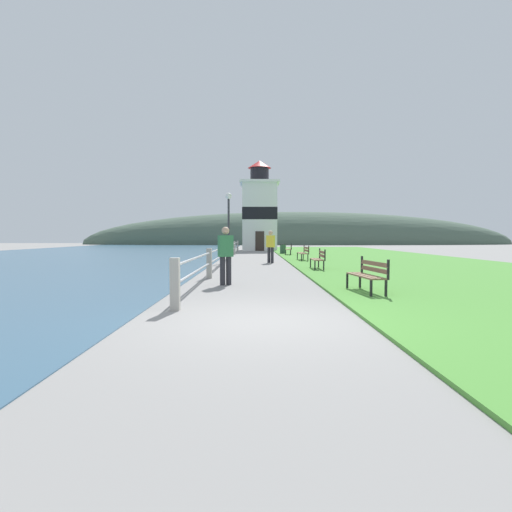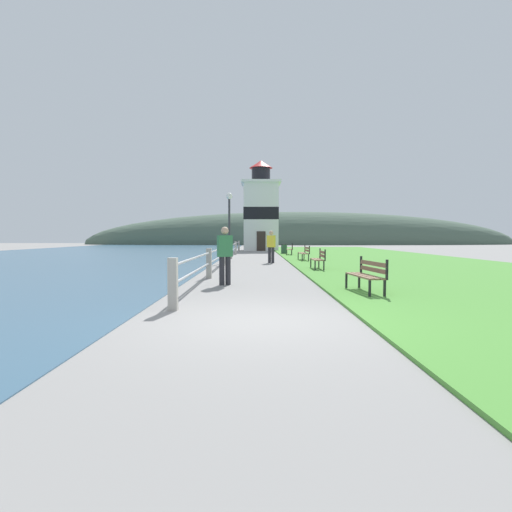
{
  "view_description": "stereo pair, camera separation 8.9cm",
  "coord_description": "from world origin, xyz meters",
  "px_view_note": "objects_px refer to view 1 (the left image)",
  "views": [
    {
      "loc": [
        -0.13,
        -6.97,
        1.49
      ],
      "look_at": [
        -0.0,
        17.05,
        0.3
      ],
      "focal_mm": 28.0,
      "sensor_mm": 36.0,
      "label": 1
    },
    {
      "loc": [
        -0.05,
        -6.97,
        1.49
      ],
      "look_at": [
        -0.0,
        17.05,
        0.3
      ],
      "focal_mm": 28.0,
      "sensor_mm": 36.0,
      "label": 2
    }
  ],
  "objects_px": {
    "park_bench_by_lighthouse": "(289,248)",
    "person_strolling": "(271,245)",
    "person_by_railing": "(226,254)",
    "trash_bin": "(283,249)",
    "park_bench_near": "(369,273)",
    "lighthouse": "(260,212)",
    "park_bench_midway": "(319,258)",
    "lamp_post": "(229,214)",
    "park_bench_far": "(304,252)"
  },
  "relations": [
    {
      "from": "person_strolling",
      "to": "park_bench_midway",
      "type": "bearing_deg",
      "value": -134.59
    },
    {
      "from": "trash_bin",
      "to": "park_bench_by_lighthouse",
      "type": "bearing_deg",
      "value": -80.39
    },
    {
      "from": "park_bench_near",
      "to": "lighthouse",
      "type": "relative_size",
      "value": 0.18
    },
    {
      "from": "park_bench_near",
      "to": "lamp_post",
      "type": "xyz_separation_m",
      "value": [
        -4.4,
        12.5,
        2.2
      ]
    },
    {
      "from": "park_bench_near",
      "to": "lamp_post",
      "type": "distance_m",
      "value": 13.44
    },
    {
      "from": "person_by_railing",
      "to": "trash_bin",
      "type": "distance_m",
      "value": 21.28
    },
    {
      "from": "person_by_railing",
      "to": "lamp_post",
      "type": "relative_size",
      "value": 0.45
    },
    {
      "from": "park_bench_midway",
      "to": "park_bench_far",
      "type": "relative_size",
      "value": 0.81
    },
    {
      "from": "lighthouse",
      "to": "person_by_railing",
      "type": "distance_m",
      "value": 30.53
    },
    {
      "from": "park_bench_midway",
      "to": "lighthouse",
      "type": "relative_size",
      "value": 0.17
    },
    {
      "from": "person_strolling",
      "to": "lighthouse",
      "type": "bearing_deg",
      "value": 23.57
    },
    {
      "from": "park_bench_midway",
      "to": "lighthouse",
      "type": "bearing_deg",
      "value": -83.52
    },
    {
      "from": "lighthouse",
      "to": "person_strolling",
      "type": "height_order",
      "value": "lighthouse"
    },
    {
      "from": "lighthouse",
      "to": "person_by_railing",
      "type": "height_order",
      "value": "lighthouse"
    },
    {
      "from": "person_strolling",
      "to": "park_bench_by_lighthouse",
      "type": "bearing_deg",
      "value": 10.97
    },
    {
      "from": "lighthouse",
      "to": "person_by_railing",
      "type": "xyz_separation_m",
      "value": [
        -1.47,
        -30.34,
        -3.13
      ]
    },
    {
      "from": "park_bench_by_lighthouse",
      "to": "lamp_post",
      "type": "distance_m",
      "value": 9.6
    },
    {
      "from": "park_bench_by_lighthouse",
      "to": "lighthouse",
      "type": "relative_size",
      "value": 0.18
    },
    {
      "from": "park_bench_near",
      "to": "park_bench_by_lighthouse",
      "type": "distance_m",
      "value": 20.85
    },
    {
      "from": "park_bench_by_lighthouse",
      "to": "person_strolling",
      "type": "relative_size",
      "value": 0.94
    },
    {
      "from": "park_bench_far",
      "to": "trash_bin",
      "type": "bearing_deg",
      "value": -87.13
    },
    {
      "from": "park_bench_far",
      "to": "park_bench_by_lighthouse",
      "type": "bearing_deg",
      "value": -88.85
    },
    {
      "from": "park_bench_by_lighthouse",
      "to": "trash_bin",
      "type": "relative_size",
      "value": 2.03
    },
    {
      "from": "lighthouse",
      "to": "person_strolling",
      "type": "bearing_deg",
      "value": -89.09
    },
    {
      "from": "lighthouse",
      "to": "lamp_post",
      "type": "xyz_separation_m",
      "value": [
        -2.04,
        -19.72,
        -1.36
      ]
    },
    {
      "from": "park_bench_far",
      "to": "lighthouse",
      "type": "relative_size",
      "value": 0.21
    },
    {
      "from": "trash_bin",
      "to": "park_bench_near",
      "type": "bearing_deg",
      "value": -88.64
    },
    {
      "from": "person_strolling",
      "to": "trash_bin",
      "type": "height_order",
      "value": "person_strolling"
    },
    {
      "from": "person_strolling",
      "to": "person_by_railing",
      "type": "distance_m",
      "value": 10.19
    },
    {
      "from": "park_bench_by_lighthouse",
      "to": "person_strolling",
      "type": "xyz_separation_m",
      "value": [
        -1.84,
        -8.92,
        0.44
      ]
    },
    {
      "from": "park_bench_midway",
      "to": "person_strolling",
      "type": "relative_size",
      "value": 0.9
    },
    {
      "from": "park_bench_near",
      "to": "trash_bin",
      "type": "distance_m",
      "value": 22.91
    },
    {
      "from": "park_bench_midway",
      "to": "lamp_post",
      "type": "relative_size",
      "value": 0.41
    },
    {
      "from": "park_bench_near",
      "to": "lighthouse",
      "type": "distance_m",
      "value": 32.51
    },
    {
      "from": "trash_bin",
      "to": "park_bench_far",
      "type": "bearing_deg",
      "value": -86.26
    },
    {
      "from": "park_bench_midway",
      "to": "lamp_post",
      "type": "xyz_separation_m",
      "value": [
        -4.31,
        5.21,
        2.2
      ]
    },
    {
      "from": "park_bench_near",
      "to": "trash_bin",
      "type": "height_order",
      "value": "park_bench_near"
    },
    {
      "from": "lighthouse",
      "to": "trash_bin",
      "type": "distance_m",
      "value": 10.18
    },
    {
      "from": "trash_bin",
      "to": "park_bench_midway",
      "type": "bearing_deg",
      "value": -88.36
    },
    {
      "from": "person_strolling",
      "to": "lamp_post",
      "type": "xyz_separation_m",
      "value": [
        -2.37,
        0.58,
        1.76
      ]
    },
    {
      "from": "lighthouse",
      "to": "lamp_post",
      "type": "relative_size",
      "value": 2.39
    },
    {
      "from": "park_bench_near",
      "to": "lighthouse",
      "type": "height_order",
      "value": "lighthouse"
    },
    {
      "from": "lamp_post",
      "to": "park_bench_by_lighthouse",
      "type": "bearing_deg",
      "value": 63.22
    },
    {
      "from": "park_bench_by_lighthouse",
      "to": "person_strolling",
      "type": "distance_m",
      "value": 9.12
    },
    {
      "from": "person_by_railing",
      "to": "trash_bin",
      "type": "relative_size",
      "value": 2.12
    },
    {
      "from": "park_bench_near",
      "to": "park_bench_midway",
      "type": "xyz_separation_m",
      "value": [
        -0.1,
        7.29,
        -0.0
      ]
    },
    {
      "from": "lamp_post",
      "to": "trash_bin",
      "type": "bearing_deg",
      "value": 69.64
    },
    {
      "from": "park_bench_far",
      "to": "person_by_railing",
      "type": "height_order",
      "value": "person_by_railing"
    },
    {
      "from": "park_bench_far",
      "to": "person_strolling",
      "type": "distance_m",
      "value": 2.82
    },
    {
      "from": "park_bench_midway",
      "to": "person_strolling",
      "type": "xyz_separation_m",
      "value": [
        -1.94,
        4.63,
        0.44
      ]
    }
  ]
}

